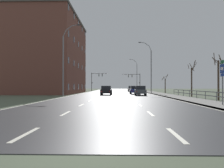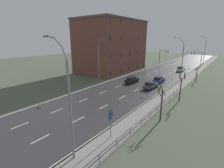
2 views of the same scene
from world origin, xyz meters
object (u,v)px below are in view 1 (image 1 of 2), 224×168
Objects in this scene: car_far_left at (131,89)px; brick_building at (46,56)px; traffic_signal_left at (96,78)px; car_near_left at (106,90)px; street_lamp_distant at (136,75)px; car_near_right at (140,91)px; car_mid_centre at (135,90)px; street_lamp_midground at (150,68)px; street_lamp_left_bank at (64,61)px; highway_sign at (222,77)px; traffic_signal_right at (135,79)px.

brick_building reaches higher than car_far_left.
traffic_signal_left is 16.70m from car_far_left.
street_lamp_distant is at bearing 80.18° from car_near_left.
street_lamp_distant is 2.75× the size of car_near_left.
car_mid_centre is (-0.43, 5.66, 0.00)m from car_near_right.
street_lamp_left_bank is (-14.83, -13.90, -0.01)m from street_lamp_midground.
highway_sign is at bearing -80.12° from car_mid_centre.
highway_sign is 23.57m from car_near_left.
traffic_signal_left is at bearing 109.00° from car_near_right.
car_far_left is 18.08m from car_mid_centre.
street_lamp_midground is at bearing -77.86° from car_far_left.
car_mid_centre is at bearing -95.20° from street_lamp_distant.
highway_sign is 57.81m from traffic_signal_left.
traffic_signal_left is 1.42× the size of car_far_left.
traffic_signal_right is at bearing 92.03° from highway_sign.
street_lamp_midground is at bearing -90.00° from street_lamp_distant.
street_lamp_left_bank is 0.48× the size of brick_building.
car_mid_centre is at bearing -17.03° from brick_building.
traffic_signal_left is 1.42× the size of car_near_left.
street_lamp_left_bank reaches higher than traffic_signal_left.
street_lamp_distant is 2.76× the size of car_far_left.
highway_sign is 0.84× the size of car_near_left.
street_lamp_midground is at bearing -2.20° from brick_building.
brick_building reaches higher than traffic_signal_left.
highway_sign reaches higher than car_near_left.
street_lamp_left_bank is 39.45m from traffic_signal_left.
car_mid_centre is (-2.56, -31.61, -3.14)m from traffic_signal_right.
street_lamp_distant is 1.06× the size of street_lamp_left_bank.
street_lamp_distant is 0.51× the size of brick_building.
highway_sign is 0.59× the size of traffic_signal_right.
highway_sign is (0.98, -30.30, -3.03)m from street_lamp_midground.
car_mid_centre is (-3.61, -4.87, -4.47)m from street_lamp_midground.
street_lamp_distant reaches higher than street_lamp_left_bank.
highway_sign is at bearing -53.24° from brick_building.
street_lamp_midground is at bearing 46.89° from car_near_left.
street_lamp_left_bank is 2.60× the size of car_near_left.
street_lamp_left_bank is 1.83× the size of traffic_signal_right.
brick_building reaches higher than street_lamp_distant.
car_near_left is at bearing 39.69° from street_lamp_left_bank.
car_mid_centre is at bearing 100.23° from highway_sign.
highway_sign is at bearing -46.04° from street_lamp_left_bank.
traffic_signal_left is 1.41× the size of car_near_right.
traffic_signal_left is (-14.94, 55.81, 1.84)m from highway_sign.
traffic_signal_left is at bearing 118.69° from street_lamp_midground.
car_far_left is at bearing 95.43° from highway_sign.
brick_building reaches higher than car_near_right.
highway_sign reaches higher than car_near_right.
car_far_left is at bearing 32.85° from brick_building.
car_far_left is at bearing 77.27° from car_near_left.
street_lamp_left_bank reaches higher than car_mid_centre.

